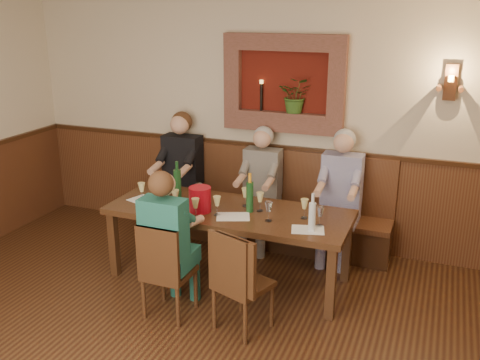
% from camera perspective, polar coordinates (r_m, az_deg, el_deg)
% --- Properties ---
extents(room_shell, '(6.04, 6.04, 2.82)m').
position_cam_1_polar(room_shell, '(3.38, -13.45, 4.41)').
color(room_shell, beige).
rests_on(room_shell, ground).
extents(wainscoting, '(6.02, 6.02, 1.15)m').
position_cam_1_polar(wainscoting, '(3.89, -12.02, -14.57)').
color(wainscoting, '#4D2816').
rests_on(wainscoting, ground).
extents(wall_niche, '(1.36, 0.30, 1.06)m').
position_cam_1_polar(wall_niche, '(5.93, 5.01, 9.74)').
color(wall_niche, '#57140C').
rests_on(wall_niche, ground).
extents(wall_sconce, '(0.25, 0.20, 0.35)m').
position_cam_1_polar(wall_sconce, '(5.67, 21.54, 9.58)').
color(wall_sconce, '#4D2816').
rests_on(wall_sconce, ground).
extents(dining_table, '(2.40, 0.90, 0.75)m').
position_cam_1_polar(dining_table, '(5.30, -1.21, -3.89)').
color(dining_table, '#341D0F').
rests_on(dining_table, ground).
extents(bench, '(3.00, 0.45, 1.11)m').
position_cam_1_polar(bench, '(6.25, 2.13, -3.83)').
color(bench, '#381E0F').
rests_on(bench, ground).
extents(chair_near_left, '(0.40, 0.40, 0.90)m').
position_cam_1_polar(chair_near_left, '(4.91, -7.60, -11.33)').
color(chair_near_left, '#341D0F').
rests_on(chair_near_left, ground).
extents(chair_near_right, '(0.52, 0.52, 0.93)m').
position_cam_1_polar(chair_near_right, '(4.66, 0.17, -12.74)').
color(chair_near_right, '#341D0F').
rests_on(chair_near_right, ground).
extents(person_bench_left, '(0.45, 0.55, 1.49)m').
position_cam_1_polar(person_bench_left, '(6.43, -6.44, -0.54)').
color(person_bench_left, black).
rests_on(person_bench_left, ground).
extents(person_bench_mid, '(0.41, 0.50, 1.40)m').
position_cam_1_polar(person_bench_mid, '(6.06, 2.13, -2.03)').
color(person_bench_mid, '#5C5754').
rests_on(person_bench_mid, ground).
extents(person_bench_right, '(0.43, 0.52, 1.44)m').
position_cam_1_polar(person_bench_right, '(5.84, 10.49, -2.92)').
color(person_bench_right, navy).
rests_on(person_bench_right, ground).
extents(person_chair_front, '(0.40, 0.49, 1.37)m').
position_cam_1_polar(person_chair_front, '(4.80, -7.48, -7.94)').
color(person_chair_front, '#16474F').
rests_on(person_chair_front, ground).
extents(spittoon_bucket, '(0.28, 0.28, 0.25)m').
position_cam_1_polar(spittoon_bucket, '(5.20, -4.29, -2.07)').
color(spittoon_bucket, '#B40B19').
rests_on(spittoon_bucket, dining_table).
extents(wine_bottle_green_a, '(0.08, 0.08, 0.39)m').
position_cam_1_polar(wine_bottle_green_a, '(5.16, 1.05, -1.73)').
color(wine_bottle_green_a, '#19471E').
rests_on(wine_bottle_green_a, dining_table).
extents(wine_bottle_green_b, '(0.09, 0.09, 0.41)m').
position_cam_1_polar(wine_bottle_green_b, '(5.51, -6.68, -0.44)').
color(wine_bottle_green_b, '#19471E').
rests_on(wine_bottle_green_b, dining_table).
extents(water_bottle, '(0.08, 0.08, 0.35)m').
position_cam_1_polar(water_bottle, '(4.77, 7.71, -3.83)').
color(water_bottle, silver).
rests_on(water_bottle, dining_table).
extents(tasting_sheet_a, '(0.38, 0.32, 0.00)m').
position_cam_1_polar(tasting_sheet_a, '(5.59, -10.14, -2.16)').
color(tasting_sheet_a, white).
rests_on(tasting_sheet_a, dining_table).
extents(tasting_sheet_b, '(0.37, 0.32, 0.00)m').
position_cam_1_polar(tasting_sheet_b, '(5.09, -0.75, -3.92)').
color(tasting_sheet_b, white).
rests_on(tasting_sheet_b, dining_table).
extents(tasting_sheet_c, '(0.33, 0.27, 0.00)m').
position_cam_1_polar(tasting_sheet_c, '(4.84, 7.24, -5.29)').
color(tasting_sheet_c, white).
rests_on(tasting_sheet_c, dining_table).
extents(tasting_sheet_d, '(0.33, 0.28, 0.00)m').
position_cam_1_polar(tasting_sheet_d, '(5.23, -7.00, -3.46)').
color(tasting_sheet_d, white).
rests_on(tasting_sheet_d, dining_table).
extents(wine_glass_0, '(0.08, 0.08, 0.19)m').
position_cam_1_polar(wine_glass_0, '(5.57, -10.42, -1.23)').
color(wine_glass_0, '#D7CD80').
rests_on(wine_glass_0, dining_table).
extents(wine_glass_1, '(0.08, 0.08, 0.19)m').
position_cam_1_polar(wine_glass_1, '(5.59, -7.69, -1.03)').
color(wine_glass_1, white).
rests_on(wine_glass_1, dining_table).
extents(wine_glass_2, '(0.08, 0.08, 0.19)m').
position_cam_1_polar(wine_glass_2, '(5.30, -6.88, -2.05)').
color(wine_glass_2, '#D7CD80').
rests_on(wine_glass_2, dining_table).
extents(wine_glass_3, '(0.08, 0.08, 0.19)m').
position_cam_1_polar(wine_glass_3, '(5.46, -4.39, -1.36)').
color(wine_glass_3, white).
rests_on(wine_glass_3, dining_table).
extents(wine_glass_4, '(0.08, 0.08, 0.19)m').
position_cam_1_polar(wine_glass_4, '(5.10, -2.46, -2.76)').
color(wine_glass_4, '#D7CD80').
rests_on(wine_glass_4, dining_table).
extents(wine_glass_5, '(0.08, 0.08, 0.19)m').
position_cam_1_polar(wine_glass_5, '(5.32, 0.56, -1.85)').
color(wine_glass_5, '#D7CD80').
rests_on(wine_glass_5, dining_table).
extents(wine_glass_6, '(0.08, 0.08, 0.19)m').
position_cam_1_polar(wine_glass_6, '(4.96, 3.07, -3.37)').
color(wine_glass_6, white).
rests_on(wine_glass_6, dining_table).
extents(wine_glass_7, '(0.08, 0.08, 0.19)m').
position_cam_1_polar(wine_glass_7, '(5.06, 6.88, -3.06)').
color(wine_glass_7, '#D7CD80').
rests_on(wine_glass_7, dining_table).
extents(wine_glass_8, '(0.08, 0.08, 0.19)m').
position_cam_1_polar(wine_glass_8, '(4.90, 8.51, -3.87)').
color(wine_glass_8, white).
rests_on(wine_glass_8, dining_table).
extents(wine_glass_9, '(0.08, 0.08, 0.19)m').
position_cam_1_polar(wine_glass_9, '(5.06, -4.76, -2.99)').
color(wine_glass_9, '#D7CD80').
rests_on(wine_glass_9, dining_table).
extents(wine_glass_10, '(0.08, 0.08, 0.19)m').
position_cam_1_polar(wine_glass_10, '(5.20, 2.15, -2.34)').
color(wine_glass_10, '#D7CD80').
rests_on(wine_glass_10, dining_table).
extents(wine_glass_11, '(0.08, 0.08, 0.19)m').
position_cam_1_polar(wine_glass_11, '(5.27, -8.53, -2.27)').
color(wine_glass_11, white).
rests_on(wine_glass_11, dining_table).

